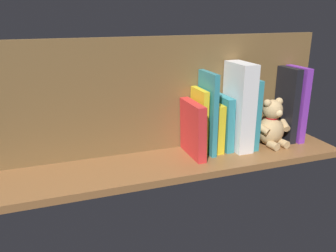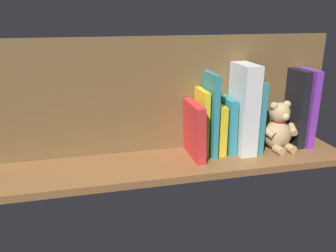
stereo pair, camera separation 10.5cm
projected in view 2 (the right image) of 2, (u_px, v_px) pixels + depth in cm
name	position (u px, v px, depth cm)	size (l,w,h in cm)	color
ground_plane	(168.00, 163.00, 108.99)	(115.87, 24.35, 2.20)	brown
shelf_back_panel	(161.00, 95.00, 111.88)	(115.87, 1.50, 37.16)	brown
book_0	(305.00, 107.00, 118.08)	(2.46, 11.40, 26.26)	purple
book_1	(296.00, 108.00, 117.74)	(2.65, 10.63, 26.08)	black
teddy_bear	(279.00, 128.00, 115.45)	(13.24, 11.36, 16.45)	tan
book_2	(255.00, 115.00, 114.03)	(1.91, 12.08, 23.56)	teal
dictionary_thick_white	(243.00, 109.00, 111.69)	(5.45, 13.00, 28.92)	white
book_3	(227.00, 125.00, 113.48)	(2.56, 10.77, 18.10)	teal
book_4	(217.00, 128.00, 113.09)	(2.75, 10.68, 16.10)	yellow
book_5	(210.00, 114.00, 110.15)	(1.71, 12.05, 26.47)	teal
book_6	(202.00, 122.00, 111.19)	(1.89, 10.45, 21.12)	yellow
book_7	(194.00, 130.00, 108.99)	(2.82, 14.94, 17.60)	red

